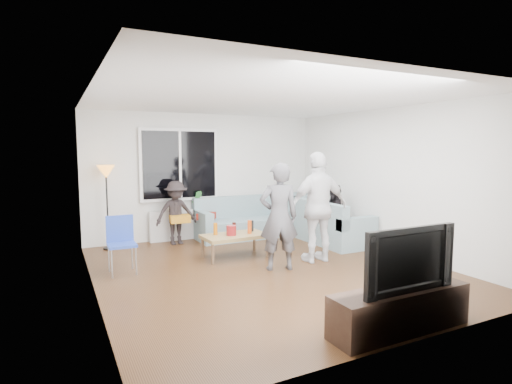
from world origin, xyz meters
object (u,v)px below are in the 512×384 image
sofa_back_section (250,217)px  player_left (279,217)px  coffee_table (235,246)px  sofa_right_section (327,220)px  spectator_back (176,213)px  floor_lamp (107,208)px  television (402,257)px  spectator_right (334,214)px  side_chair (122,245)px  player_right (318,207)px  tv_console (400,310)px

sofa_back_section → player_left: 2.47m
sofa_back_section → coffee_table: (-0.96, -1.39, -0.22)m
sofa_right_section → spectator_back: (-2.82, 1.11, 0.20)m
floor_lamp → television: 5.45m
sofa_right_section → player_left: size_ratio=1.21×
spectator_right → television: bearing=-16.7°
side_chair → sofa_right_section: bearing=6.4°
side_chair → television: size_ratio=0.75×
floor_lamp → coffee_table: bearing=-40.0°
sofa_back_section → sofa_right_section: bearing=-41.3°
sofa_right_section → player_right: size_ratio=1.10×
sofa_right_section → side_chair: 4.09m
side_chair → player_left: (2.20, -0.87, 0.40)m
player_left → player_right: player_right is taller
coffee_table → spectator_back: 1.61m
sofa_back_section → tv_console: size_ratio=1.44×
side_chair → sofa_back_section: bearing=28.3°
coffee_table → tv_console: tv_console is taller
player_left → spectator_right: (1.87, 1.05, -0.24)m
side_chair → tv_console: size_ratio=0.54×
player_right → sofa_right_section: bearing=-129.8°
sofa_back_section → spectator_right: 1.80m
sofa_back_section → side_chair: (-2.84, -1.48, 0.01)m
sofa_right_section → spectator_right: bearing=-180.0°
player_right → tv_console: player_right is taller
player_right → spectator_right: bearing=-136.0°
player_right → spectator_back: bearing=-49.8°
player_left → spectator_right: 2.15m
sofa_right_section → player_right: bearing=137.8°
sofa_right_section → television: 4.13m
sofa_back_section → player_right: (0.17, -2.24, 0.49)m
television → player_left: bearing=91.0°
floor_lamp → sofa_back_section: bearing=-3.9°
sofa_back_section → tv_console: (-0.60, -4.77, -0.20)m
floor_lamp → player_right: (3.02, -2.44, 0.13)m
floor_lamp → tv_console: (2.24, -4.97, -0.56)m
spectator_back → television: spectator_back is taller
coffee_table → television: television is taller
sofa_right_section → player_right: (-1.05, -1.16, 0.49)m
sofa_back_section → player_right: bearing=-85.6°
player_right → tv_console: size_ratio=1.14×
sofa_back_section → spectator_back: size_ratio=1.84×
coffee_table → television: size_ratio=0.96×
television → sofa_back_section: bearing=82.8°
sofa_right_section → spectator_back: bearing=68.6°
side_chair → player_right: size_ratio=0.47×
sofa_right_section → spectator_right: (0.00, -0.23, 0.16)m
coffee_table → player_right: 1.59m
player_left → television: player_left is taller
spectator_back → tv_console: 4.92m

